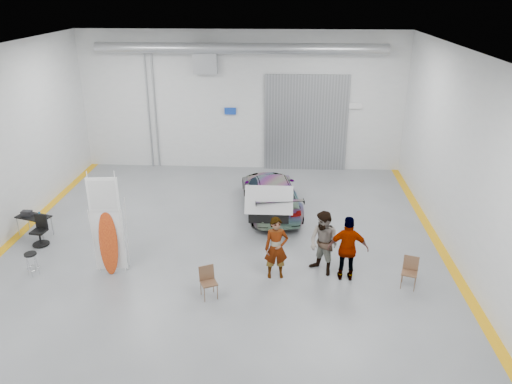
# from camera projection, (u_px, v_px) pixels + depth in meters

# --- Properties ---
(ground) EXTENTS (16.00, 16.00, 0.00)m
(ground) POSITION_uv_depth(u_px,v_px,m) (221.00, 254.00, 15.32)
(ground) COLOR slate
(ground) RESTS_ON ground
(room_shell) EXTENTS (14.02, 16.18, 6.01)m
(room_shell) POSITION_uv_depth(u_px,v_px,m) (234.00, 107.00, 15.79)
(room_shell) COLOR silver
(room_shell) RESTS_ON ground
(sedan_car) EXTENTS (2.59, 4.83, 1.33)m
(sedan_car) POSITION_uv_depth(u_px,v_px,m) (271.00, 192.00, 18.18)
(sedan_car) COLOR silver
(sedan_car) RESTS_ON ground
(person_a) EXTENTS (0.72, 0.52, 1.83)m
(person_a) POSITION_uv_depth(u_px,v_px,m) (276.00, 248.00, 13.82)
(person_a) COLOR #9A7954
(person_a) RESTS_ON ground
(person_b) EXTENTS (1.16, 1.15, 1.90)m
(person_b) POSITION_uv_depth(u_px,v_px,m) (324.00, 243.00, 14.00)
(person_b) COLOR #45637F
(person_b) RESTS_ON ground
(person_c) EXTENTS (1.13, 0.52, 1.92)m
(person_c) POSITION_uv_depth(u_px,v_px,m) (348.00, 249.00, 13.69)
(person_c) COLOR #996333
(person_c) RESTS_ON ground
(surfboard_display) EXTENTS (0.87, 0.30, 3.09)m
(surfboard_display) POSITION_uv_depth(u_px,v_px,m) (107.00, 234.00, 13.88)
(surfboard_display) COLOR white
(surfboard_display) RESTS_ON ground
(folding_chair_near) EXTENTS (0.53, 0.57, 0.85)m
(folding_chair_near) POSITION_uv_depth(u_px,v_px,m) (209.00, 288.00, 13.13)
(folding_chair_near) COLOR brown
(folding_chair_near) RESTS_ON ground
(folding_chair_far) EXTENTS (0.51, 0.54, 0.85)m
(folding_chair_far) POSITION_uv_depth(u_px,v_px,m) (409.00, 278.00, 13.59)
(folding_chair_far) COLOR brown
(folding_chair_far) RESTS_ON ground
(shop_stool) EXTENTS (0.36, 0.36, 0.70)m
(shop_stool) POSITION_uv_depth(u_px,v_px,m) (32.00, 264.00, 14.10)
(shop_stool) COLOR black
(shop_stool) RESTS_ON ground
(work_table) EXTENTS (1.21, 0.85, 0.89)m
(work_table) POSITION_uv_depth(u_px,v_px,m) (32.00, 216.00, 16.25)
(work_table) COLOR #93969B
(work_table) RESTS_ON ground
(office_chair) EXTENTS (0.52, 0.52, 0.97)m
(office_chair) POSITION_uv_depth(u_px,v_px,m) (40.00, 232.00, 15.77)
(office_chair) COLOR black
(office_chair) RESTS_ON ground
(trunk_lid) EXTENTS (1.55, 0.94, 0.04)m
(trunk_lid) POSITION_uv_depth(u_px,v_px,m) (269.00, 197.00, 16.03)
(trunk_lid) COLOR silver
(trunk_lid) RESTS_ON sedan_car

